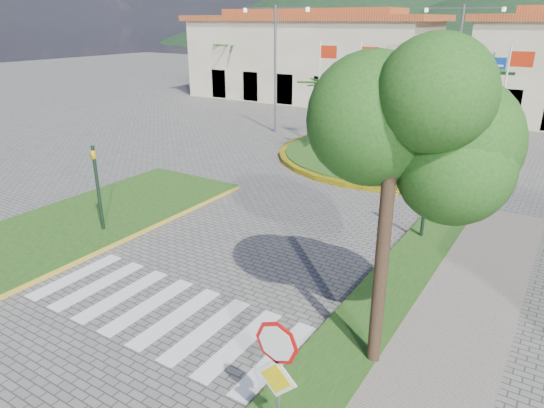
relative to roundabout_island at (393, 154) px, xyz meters
The scene contains 18 objects.
ground 22.00m from the roundabout_island, 90.01° to the right, with size 160.00×160.00×0.00m, color #62605D.
median_left 17.27m from the roundabout_island, 112.12° to the right, with size 5.00×14.00×0.18m, color #1C4413.
crosswalk 18.00m from the roundabout_island, 90.01° to the right, with size 8.00×3.00×0.01m, color silver.
roundabout_island is the anchor object (origin of this frame).
stop_sign 20.69m from the roundabout_island, 76.27° to the right, with size 0.80×0.11×2.65m.
deciduous_tree 18.55m from the roundabout_island, 72.09° to the right, with size 3.60×3.60×6.80m.
traffic_light_left 16.45m from the roundabout_island, 108.56° to the right, with size 0.15×0.18×3.20m.
traffic_light_right 11.11m from the roundabout_island, 65.79° to the right, with size 0.15×0.18×3.20m.
direction_sign_west 9.79m from the roundabout_island, 102.60° to the left, with size 1.60×0.14×5.20m.
direction_sign_east 10.04m from the roundabout_island, 71.53° to the left, with size 1.60×0.14×5.20m.
street_lamp_centre 9.15m from the roundabout_island, 82.91° to the left, with size 4.80×0.16×8.00m.
street_lamp_west 10.19m from the roundabout_island, 167.47° to the left, with size 4.80×0.16×8.00m.
building_left 21.59m from the roundabout_island, 131.19° to the left, with size 23.32×9.54×8.05m.
hill_far_west 130.64m from the roundabout_island, 114.99° to the left, with size 140.00×140.00×22.00m, color black.
hill_near_back 108.75m from the roundabout_island, 95.29° to the left, with size 110.00×110.00×16.00m, color black.
white_van 19.60m from the roundabout_island, 133.76° to the left, with size 1.98×4.30×1.19m, color white.
car_dark_a 10.84m from the roundabout_island, 120.36° to the left, with size 1.59×3.96×1.35m, color black.
car_dark_b 15.88m from the roundabout_island, 69.91° to the left, with size 1.17×3.35×1.10m, color black.
Camera 1 is at (8.33, -3.57, 7.13)m, focal length 32.00 mm.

